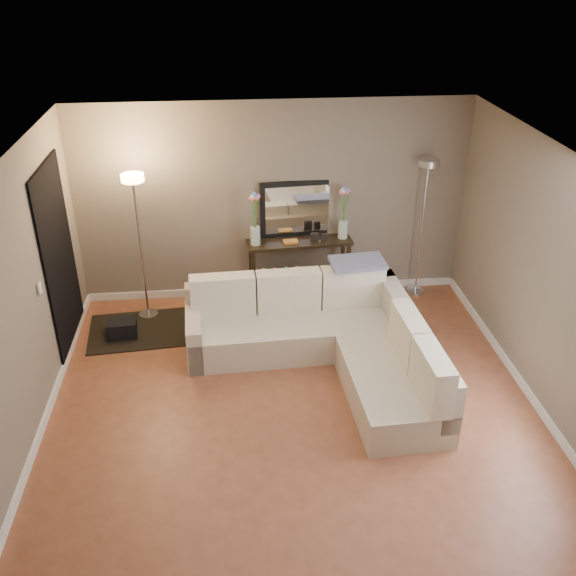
{
  "coord_description": "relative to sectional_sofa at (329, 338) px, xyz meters",
  "views": [
    {
      "loc": [
        -0.56,
        -4.97,
        4.22
      ],
      "look_at": [
        0.0,
        0.8,
        1.1
      ],
      "focal_mm": 40.0,
      "sensor_mm": 36.0,
      "label": 1
    }
  ],
  "objects": [
    {
      "name": "floor",
      "position": [
        -0.48,
        -1.02,
        -0.33
      ],
      "size": [
        5.0,
        5.5,
        0.01
      ],
      "primitive_type": "cube",
      "color": "#9A5638",
      "rests_on": "ground"
    },
    {
      "name": "ceiling",
      "position": [
        -0.48,
        -1.02,
        2.28
      ],
      "size": [
        5.0,
        5.5,
        0.01
      ],
      "primitive_type": "cube",
      "color": "white",
      "rests_on": "ground"
    },
    {
      "name": "wall_back",
      "position": [
        -0.48,
        1.74,
        0.97
      ],
      "size": [
        5.0,
        0.02,
        2.6
      ],
      "primitive_type": "cube",
      "color": "#796E5D",
      "rests_on": "ground"
    },
    {
      "name": "wall_front",
      "position": [
        -0.48,
        -3.78,
        0.97
      ],
      "size": [
        5.0,
        0.02,
        2.6
      ],
      "primitive_type": "cube",
      "color": "#796E5D",
      "rests_on": "ground"
    },
    {
      "name": "wall_left",
      "position": [
        -2.99,
        -1.02,
        0.97
      ],
      "size": [
        0.02,
        5.5,
        2.6
      ],
      "primitive_type": "cube",
      "color": "#796E5D",
      "rests_on": "ground"
    },
    {
      "name": "wall_right",
      "position": [
        2.03,
        -1.02,
        0.97
      ],
      "size": [
        0.02,
        5.5,
        2.6
      ],
      "primitive_type": "cube",
      "color": "#796E5D",
      "rests_on": "ground"
    },
    {
      "name": "baseboard_back",
      "position": [
        -0.48,
        1.72,
        -0.28
      ],
      "size": [
        5.0,
        0.03,
        0.1
      ],
      "primitive_type": "cube",
      "color": "white",
      "rests_on": "ground"
    },
    {
      "name": "baseboard_left",
      "position": [
        -2.97,
        -1.02,
        -0.28
      ],
      "size": [
        0.03,
        5.5,
        0.1
      ],
      "primitive_type": "cube",
      "color": "white",
      "rests_on": "ground"
    },
    {
      "name": "baseboard_right",
      "position": [
        2.0,
        -1.02,
        -0.28
      ],
      "size": [
        0.03,
        5.5,
        0.1
      ],
      "primitive_type": "cube",
      "color": "white",
      "rests_on": "ground"
    },
    {
      "name": "doorway",
      "position": [
        -2.96,
        0.68,
        0.77
      ],
      "size": [
        0.02,
        1.2,
        2.2
      ],
      "primitive_type": "cube",
      "color": "black",
      "rests_on": "ground"
    },
    {
      "name": "switch_plate",
      "position": [
        -2.96,
        -0.17,
        0.87
      ],
      "size": [
        0.02,
        0.08,
        0.12
      ],
      "primitive_type": "cube",
      "color": "white",
      "rests_on": "ground"
    },
    {
      "name": "sectional_sofa",
      "position": [
        0.0,
        0.0,
        0.0
      ],
      "size": [
        2.62,
        2.44,
        0.88
      ],
      "color": "beige",
      "rests_on": "floor"
    },
    {
      "name": "throw_blanket",
      "position": [
        0.42,
        0.64,
        0.6
      ],
      "size": [
        0.67,
        0.43,
        0.08
      ],
      "primitive_type": "cube",
      "rotation": [
        0.1,
        0.0,
        0.1
      ],
      "color": "slate",
      "rests_on": "sectional_sofa"
    },
    {
      "name": "console_table",
      "position": [
        -0.25,
        1.54,
        0.14
      ],
      "size": [
        1.38,
        0.48,
        0.83
      ],
      "color": "black",
      "rests_on": "floor"
    },
    {
      "name": "leaning_mirror",
      "position": [
        -0.18,
        1.72,
        0.88
      ],
      "size": [
        0.96,
        0.13,
        0.75
      ],
      "color": "black",
      "rests_on": "console_table"
    },
    {
      "name": "table_decor",
      "position": [
        -0.16,
        1.51,
        0.53
      ],
      "size": [
        0.58,
        0.14,
        0.14
      ],
      "color": "orange",
      "rests_on": "console_table"
    },
    {
      "name": "flower_vase_left",
      "position": [
        -0.73,
        1.5,
        0.8
      ],
      "size": [
        0.16,
        0.14,
        0.71
      ],
      "color": "silver",
      "rests_on": "console_table"
    },
    {
      "name": "flower_vase_right",
      "position": [
        0.41,
        1.59,
        0.8
      ],
      "size": [
        0.16,
        0.14,
        0.71
      ],
      "color": "silver",
      "rests_on": "console_table"
    },
    {
      "name": "floor_lamp_lit",
      "position": [
        -2.14,
        1.26,
        1.0
      ],
      "size": [
        0.29,
        0.29,
        1.88
      ],
      "color": "silver",
      "rests_on": "floor"
    },
    {
      "name": "floor_lamp_unlit",
      "position": [
        1.44,
        1.53,
        0.99
      ],
      "size": [
        0.28,
        0.28,
        1.87
      ],
      "color": "silver",
      "rests_on": "floor"
    },
    {
      "name": "charcoal_rug",
      "position": [
        -2.21,
        0.89,
        -0.32
      ],
      "size": [
        1.3,
        1.02,
        0.02
      ],
      "primitive_type": "cube",
      "rotation": [
        0.0,
        0.0,
        0.09
      ],
      "color": "black",
      "rests_on": "floor"
    },
    {
      "name": "black_bag",
      "position": [
        -2.41,
        0.77,
        -0.22
      ],
      "size": [
        0.37,
        0.27,
        0.23
      ],
      "primitive_type": "cube",
      "rotation": [
        0.0,
        0.0,
        0.09
      ],
      "color": "black",
      "rests_on": "charcoal_rug"
    }
  ]
}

